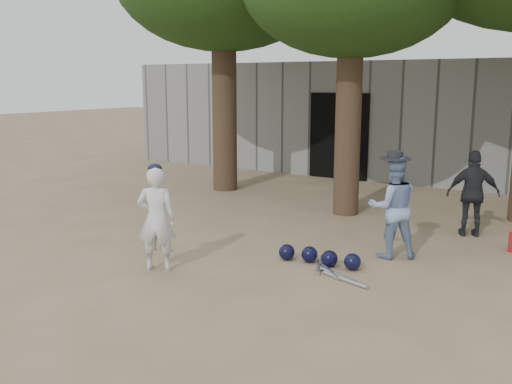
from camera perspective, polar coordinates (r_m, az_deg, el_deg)
The scene contains 7 objects.
ground at distance 7.92m, azimuth -7.63°, elevation -7.49°, with size 70.00×70.00×0.00m, color #937C5E.
boy_player at distance 7.70m, azimuth -9.92°, elevation -2.65°, with size 0.51×0.34×1.41m, color silver.
spectator_blue at distance 8.35m, azimuth 13.52°, elevation -1.51°, with size 0.71×0.56×1.47m, color #7C96C0.
spectator_dark at distance 9.89m, azimuth 20.89°, elevation -0.15°, with size 0.83×0.34×1.41m, color black.
back_building at distance 16.80m, azimuth 15.67°, elevation 7.23°, with size 16.00×5.24×3.00m.
helmet_row at distance 7.98m, azimuth 6.32°, elevation -6.45°, with size 1.19×0.32×0.23m.
bat_pile at distance 7.65m, azimuth 7.60°, elevation -7.94°, with size 1.05×0.84×0.06m.
Camera 1 is at (4.87, -5.72, 2.51)m, focal length 40.00 mm.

